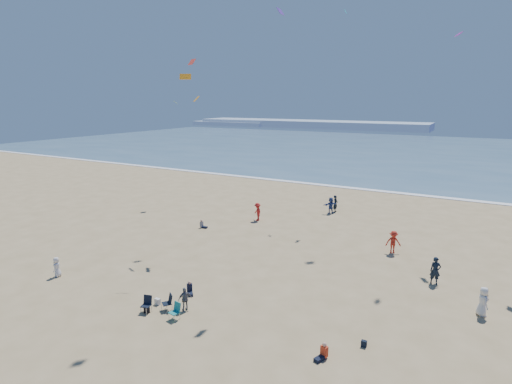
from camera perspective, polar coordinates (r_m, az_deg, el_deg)
The scene contains 12 objects.
ground at distance 20.79m, azimuth -17.33°, elevation -24.22°, with size 220.00×220.00×0.00m, color tan.
ocean at distance 107.45m, azimuth 22.35°, elevation 5.33°, with size 220.00×100.00×0.06m, color #476B84.
surf_line at distance 58.70m, azimuth 16.12°, elevation 0.26°, with size 220.00×1.20×0.08m, color white.
headland_far at distance 195.31m, azimuth 7.42°, elevation 9.62°, with size 110.00×20.00×3.20m, color #7A8EA8.
headland_near at distance 209.24m, azimuth -3.47°, elevation 9.75°, with size 40.00×14.00×2.00m, color #7A8EA8.
standing_flyers at distance 29.45m, azimuth 13.04°, elevation -10.36°, with size 31.84×41.07×1.93m.
seated_group at distance 22.65m, azimuth -3.57°, elevation -18.94°, with size 20.85×26.59×0.84m.
chair_cluster at distance 25.15m, azimuth -13.27°, elevation -15.60°, with size 2.72×1.58×1.00m.
white_tote at distance 26.38m, azimuth -13.89°, elevation -14.95°, with size 0.35×0.20×0.40m, color silver.
black_backpack at distance 25.64m, azimuth -15.34°, elevation -15.93°, with size 0.30×0.22×0.38m, color black.
navy_bag at distance 22.63m, azimuth 15.16°, elevation -20.18°, with size 0.28×0.18×0.34m, color black.
kites_aloft at distance 24.07m, azimuth 23.69°, elevation 17.25°, with size 39.30×40.40×28.89m.
Camera 1 is at (12.61, -10.99, 12.35)m, focal length 28.00 mm.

